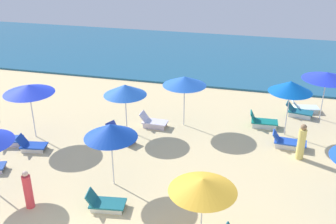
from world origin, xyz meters
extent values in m
cube|color=#1E597D|center=(0.00, 23.04, 0.06)|extent=(60.00, 13.93, 0.12)
cylinder|color=silver|center=(1.04, 10.61, 1.06)|extent=(0.05, 0.05, 2.12)
cone|color=blue|center=(1.04, 10.61, 2.34)|extent=(2.11, 2.11, 0.44)
cube|color=silver|center=(-0.30, 9.76, 0.12)|extent=(1.09, 0.06, 0.24)
cube|color=silver|center=(-0.29, 10.32, 0.12)|extent=(1.09, 0.06, 0.24)
cube|color=silver|center=(-0.29, 10.04, 0.27)|extent=(1.23, 0.69, 0.06)
cube|color=silver|center=(-0.85, 10.05, 0.49)|extent=(0.36, 0.63, 0.46)
cylinder|color=silver|center=(-0.48, 4.96, 1.01)|extent=(0.05, 0.05, 2.03)
cone|color=#123FAF|center=(-0.48, 4.96, 2.29)|extent=(1.97, 1.97, 0.53)
cube|color=silver|center=(-0.09, 3.23, 0.09)|extent=(1.10, 0.20, 0.19)
cube|color=silver|center=(-0.17, 3.79, 0.09)|extent=(1.10, 0.20, 0.19)
cube|color=#1A626D|center=(-0.13, 3.51, 0.22)|extent=(1.31, 0.84, 0.06)
cube|color=#1A626D|center=(-0.69, 3.43, 0.42)|extent=(0.38, 0.67, 0.44)
cylinder|color=silver|center=(5.92, 10.79, 1.09)|extent=(0.05, 0.05, 2.19)
cone|color=#0854B9|center=(5.92, 10.79, 2.44)|extent=(1.99, 1.99, 0.51)
cube|color=silver|center=(6.13, 9.27, 0.12)|extent=(1.25, 0.12, 0.24)
cube|color=silver|center=(6.16, 9.83, 0.12)|extent=(1.25, 0.12, 0.24)
cube|color=blue|center=(6.14, 9.55, 0.27)|extent=(1.43, 0.75, 0.06)
cube|color=blue|center=(5.50, 9.59, 0.47)|extent=(0.35, 0.65, 0.42)
cube|color=silver|center=(4.97, 11.11, 0.13)|extent=(1.15, 0.09, 0.25)
cube|color=silver|center=(4.95, 11.68, 0.13)|extent=(1.15, 0.09, 0.25)
cube|color=#11756E|center=(4.96, 11.39, 0.28)|extent=(1.30, 0.71, 0.06)
cube|color=#11756E|center=(4.37, 11.37, 0.51)|extent=(0.29, 0.64, 0.47)
cylinder|color=silver|center=(3.31, 2.48, 1.04)|extent=(0.05, 0.05, 2.08)
cone|color=yellow|center=(3.31, 2.48, 2.28)|extent=(2.00, 2.00, 0.41)
cylinder|color=silver|center=(7.72, 13.00, 1.09)|extent=(0.05, 0.05, 2.18)
cone|color=blue|center=(7.72, 13.00, 2.36)|extent=(2.39, 2.39, 0.37)
cube|color=silver|center=(7.13, 13.54, 0.10)|extent=(1.17, 0.26, 0.20)
cube|color=silver|center=(7.02, 14.10, 0.10)|extent=(1.17, 0.26, 0.20)
cube|color=white|center=(7.07, 13.82, 0.23)|extent=(1.41, 0.91, 0.06)
cube|color=white|center=(6.48, 13.70, 0.44)|extent=(0.54, 0.71, 0.44)
cube|color=silver|center=(6.70, 12.81, 0.12)|extent=(1.09, 0.24, 0.24)
cube|color=silver|center=(6.81, 13.36, 0.12)|extent=(1.09, 0.24, 0.24)
cube|color=#196175|center=(6.76, 13.08, 0.27)|extent=(1.33, 0.87, 0.06)
cube|color=#196175|center=(6.20, 13.19, 0.47)|extent=(0.51, 0.69, 0.43)
cylinder|color=silver|center=(-1.51, 9.30, 0.94)|extent=(0.05, 0.05, 1.89)
cone|color=blue|center=(-1.51, 9.30, 2.14)|extent=(2.03, 2.03, 0.51)
cube|color=silver|center=(-1.45, 8.02, 0.13)|extent=(1.14, 0.54, 0.25)
cube|color=silver|center=(-1.25, 8.46, 0.13)|extent=(1.14, 0.54, 0.25)
cube|color=#2E42AD|center=(-1.35, 8.24, 0.28)|extent=(1.48, 1.08, 0.06)
cube|color=#2E42AD|center=(-1.93, 8.50, 0.52)|extent=(0.55, 0.64, 0.51)
cylinder|color=silver|center=(-5.49, 7.68, 1.11)|extent=(0.05, 0.05, 2.21)
cone|color=blue|center=(-5.49, 7.68, 2.41)|extent=(2.28, 2.28, 0.40)
cube|color=silver|center=(-4.81, 6.24, 0.10)|extent=(0.99, 0.21, 0.20)
cube|color=silver|center=(-4.90, 6.77, 0.10)|extent=(0.99, 0.21, 0.20)
cube|color=#183FA8|center=(-4.85, 6.50, 0.23)|extent=(1.20, 0.82, 0.06)
cube|color=#183FA8|center=(-5.35, 6.41, 0.45)|extent=(0.44, 0.65, 0.47)
cube|color=silver|center=(-6.15, 6.43, 0.12)|extent=(1.01, 0.31, 0.25)
cube|color=silver|center=(-6.30, 6.98, 0.12)|extent=(1.01, 0.31, 0.25)
cube|color=blue|center=(-6.23, 6.70, 0.28)|extent=(1.28, 0.94, 0.06)
cylinder|color=#EE3E48|center=(-2.81, 2.93, 0.64)|extent=(0.42, 0.42, 1.28)
sphere|color=beige|center=(-2.81, 2.93, 1.37)|extent=(0.20, 0.20, 0.20)
cylinder|color=#E8D26A|center=(6.50, 8.67, 0.69)|extent=(0.47, 0.47, 1.37)
sphere|color=#8D6C4A|center=(6.50, 8.67, 1.49)|extent=(0.26, 0.26, 0.26)
sphere|color=yellow|center=(-9.44, 11.48, 0.15)|extent=(0.30, 0.30, 0.30)
camera|label=1|loc=(4.64, -6.77, 8.79)|focal=42.11mm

